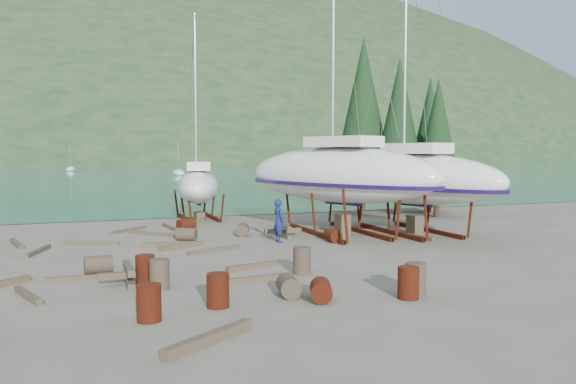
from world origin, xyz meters
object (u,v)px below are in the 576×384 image
object	(u,v)px
small_sailboat_shore	(198,186)
worker	(279,221)
large_sailboat_near	(338,174)
large_sailboat_far	(410,178)

from	to	relation	value
small_sailboat_shore	worker	distance (m)	9.97
large_sailboat_near	worker	size ratio (longest dim) A/B	9.46
large_sailboat_near	small_sailboat_shore	size ratio (longest dim) A/B	1.49
large_sailboat_near	large_sailboat_far	world-z (taller)	large_sailboat_near
large_sailboat_near	small_sailboat_shore	distance (m)	9.89
large_sailboat_far	small_sailboat_shore	world-z (taller)	large_sailboat_far
large_sailboat_far	small_sailboat_shore	xyz separation A→B (m)	(-8.60, 9.32, -0.71)
large_sailboat_near	worker	world-z (taller)	large_sailboat_near
large_sailboat_far	worker	xyz separation A→B (m)	(-7.01, -0.47, -1.76)
large_sailboat_near	large_sailboat_far	distance (m)	3.59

